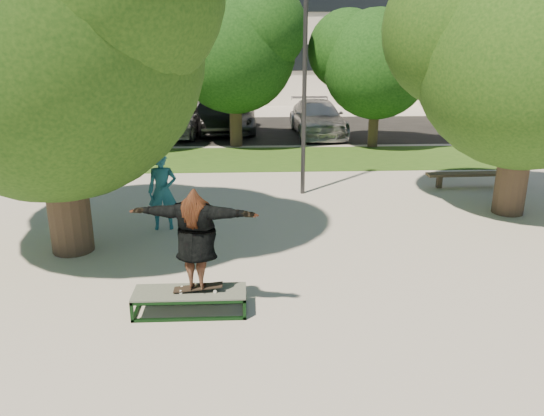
{
  "coord_description": "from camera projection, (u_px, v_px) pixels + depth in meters",
  "views": [
    {
      "loc": [
        -0.55,
        -9.43,
        4.25
      ],
      "look_at": [
        -0.08,
        0.6,
        1.0
      ],
      "focal_mm": 35.0,
      "sensor_mm": 36.0,
      "label": 1
    }
  ],
  "objects": [
    {
      "name": "asphalt_strip",
      "position": [
        258.0,
        129.0,
        25.5
      ],
      "size": [
        40.0,
        8.0,
        0.01
      ],
      "primitive_type": "cube",
      "color": "black",
      "rests_on": "ground"
    },
    {
      "name": "bg_tree_left",
      "position": [
        81.0,
        52.0,
        19.37
      ],
      "size": [
        5.28,
        4.51,
        5.77
      ],
      "color": "#38281E",
      "rests_on": "ground"
    },
    {
      "name": "grind_box",
      "position": [
        190.0,
        302.0,
        8.52
      ],
      "size": [
        1.8,
        0.6,
        0.38
      ],
      "color": "black",
      "rests_on": "ground"
    },
    {
      "name": "bg_tree_right",
      "position": [
        375.0,
        57.0,
        20.41
      ],
      "size": [
        5.04,
        4.31,
        5.43
      ],
      "color": "#38281E",
      "rests_on": "ground"
    },
    {
      "name": "skater_rig",
      "position": [
        196.0,
        239.0,
        8.19
      ],
      "size": [
        2.07,
        0.9,
        1.71
      ],
      "rotation": [
        0.0,
        0.0,
        2.96
      ],
      "color": "white",
      "rests_on": "grind_box"
    },
    {
      "name": "tree_right",
      "position": [
        526.0,
        44.0,
        12.23
      ],
      "size": [
        6.24,
        5.33,
        6.51
      ],
      "color": "#38281E",
      "rests_on": "ground"
    },
    {
      "name": "car_silver_b",
      "position": [
        317.0,
        118.0,
        23.9
      ],
      "size": [
        2.32,
        5.29,
        1.51
      ],
      "primitive_type": "imported",
      "rotation": [
        0.0,
        0.0,
        0.04
      ],
      "color": "silver",
      "rests_on": "asphalt_strip"
    },
    {
      "name": "bg_tree_mid",
      "position": [
        232.0,
        43.0,
        20.49
      ],
      "size": [
        5.76,
        4.92,
        6.24
      ],
      "color": "#38281E",
      "rests_on": "ground"
    },
    {
      "name": "car_dark",
      "position": [
        214.0,
        115.0,
        24.5
      ],
      "size": [
        2.58,
        5.19,
        1.63
      ],
      "primitive_type": "imported",
      "rotation": [
        0.0,
        0.0,
        0.18
      ],
      "color": "black",
      "rests_on": "asphalt_strip"
    },
    {
      "name": "ground",
      "position": [
        277.0,
        266.0,
        10.3
      ],
      "size": [
        120.0,
        120.0,
        0.0
      ],
      "primitive_type": "plane",
      "color": "#A8A49A",
      "rests_on": "ground"
    },
    {
      "name": "tree_left",
      "position": [
        43.0,
        27.0,
        9.78
      ],
      "size": [
        6.96,
        5.95,
        7.12
      ],
      "color": "#38281E",
      "rests_on": "ground"
    },
    {
      "name": "car_grey",
      "position": [
        232.0,
        118.0,
        24.67
      ],
      "size": [
        2.17,
        4.66,
        1.29
      ],
      "primitive_type": "imported",
      "rotation": [
        0.0,
        0.0,
        0.01
      ],
      "color": "#5A5A5F",
      "rests_on": "asphalt_strip"
    },
    {
      "name": "bench",
      "position": [
        474.0,
        175.0,
        15.62
      ],
      "size": [
        2.83,
        0.48,
        0.43
      ],
      "rotation": [
        0.0,
        0.0,
        0.04
      ],
      "color": "#4A3F2C",
      "rests_on": "ground"
    },
    {
      "name": "car_silver_a",
      "position": [
        181.0,
        118.0,
        23.76
      ],
      "size": [
        2.33,
        4.73,
        1.55
      ],
      "primitive_type": "imported",
      "rotation": [
        0.0,
        0.0,
        -0.11
      ],
      "color": "#9F9FA3",
      "rests_on": "asphalt_strip"
    },
    {
      "name": "bystander",
      "position": [
        163.0,
        191.0,
        12.07
      ],
      "size": [
        0.69,
        0.49,
        1.8
      ],
      "primitive_type": "imported",
      "rotation": [
        0.0,
        0.0,
        0.09
      ],
      "color": "#1B5968",
      "rests_on": "ground"
    },
    {
      "name": "grass_strip",
      "position": [
        290.0,
        158.0,
        19.37
      ],
      "size": [
        30.0,
        4.0,
        0.02
      ],
      "primitive_type": "cube",
      "color": "#224714",
      "rests_on": "ground"
    },
    {
      "name": "lamppost",
      "position": [
        305.0,
        80.0,
        14.12
      ],
      "size": [
        0.25,
        0.15,
        6.11
      ],
      "color": "#2D2D30",
      "rests_on": "ground"
    }
  ]
}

